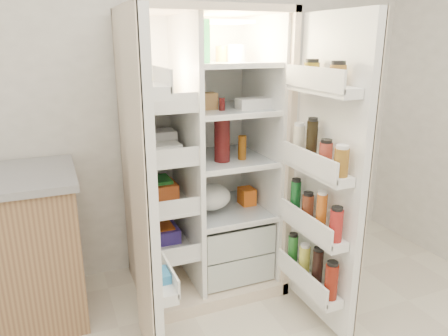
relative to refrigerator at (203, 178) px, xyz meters
name	(u,v)px	position (x,y,z in m)	size (l,w,h in m)	color
wall_back	(155,81)	(-0.21, 0.35, 0.61)	(4.00, 0.02, 2.70)	white
refrigerator	(203,178)	(0.00, 0.00, 0.00)	(0.92, 0.70, 1.80)	beige
freezer_door	(144,198)	(-0.51, -0.60, 0.15)	(0.15, 0.40, 1.72)	white
fridge_door	(326,182)	(0.47, -0.69, 0.13)	(0.17, 0.58, 1.72)	white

